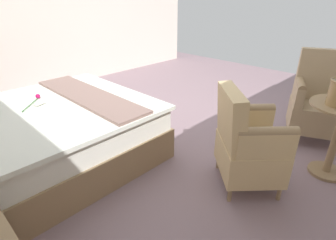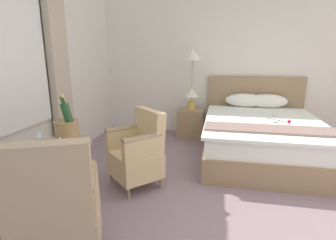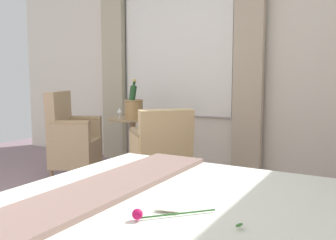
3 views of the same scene
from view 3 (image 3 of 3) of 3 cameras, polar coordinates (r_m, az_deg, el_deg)
name	(u,v)px [view 3 (image 3 of 3)]	position (r m, az deg, el deg)	size (l,w,h in m)	color
ground_plane	(17,234)	(3.30, -22.00, -15.76)	(7.30, 7.30, 0.00)	gray
wall_window_side	(179,59)	(5.21, 1.74, 9.28)	(0.27, 5.92, 2.94)	silver
side_table_round	(133,140)	(4.62, -5.36, -3.01)	(0.59, 0.59, 0.73)	#957854
champagne_bucket	(134,107)	(4.49, -5.27, 2.03)	(0.23, 0.23, 0.48)	#9B794C
wine_glass_near_bucket	(140,109)	(4.74, -4.36, 1.74)	(0.07, 0.07, 0.14)	white
wine_glass_near_edge	(119,111)	(4.57, -7.41, 1.38)	(0.07, 0.07, 0.13)	white
snack_plate	(132,116)	(4.74, -5.53, 0.63)	(0.18, 0.18, 0.04)	white
armchair_by_window	(162,157)	(3.80, -1.00, -5.63)	(0.76, 0.76, 0.92)	#957854
armchair_facing_bed	(72,139)	(4.75, -14.42, -2.89)	(0.74, 0.71, 1.05)	#957854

